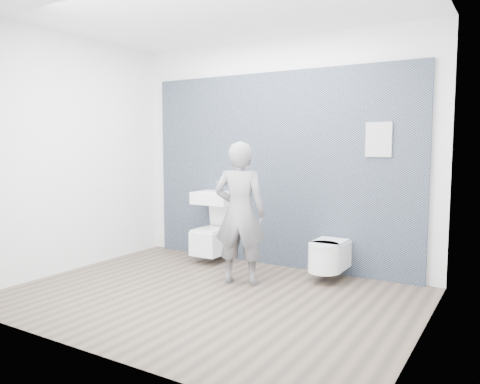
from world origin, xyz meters
The scene contains 8 objects.
ground centered at (0.00, 0.00, 0.00)m, with size 4.00×4.00×0.00m, color brown.
room_shell centered at (0.00, 0.00, 1.74)m, with size 4.00×4.00×4.00m.
tile_wall centered at (0.00, 1.47, 0.00)m, with size 3.60×0.06×2.40m, color black.
washbasin centered at (-0.77, 1.24, 0.83)m, with size 0.53×0.39×0.40m.
toilet_square centered at (-0.77, 1.18, 0.29)m, with size 0.36×0.53×0.71m.
toilet_rounded centered at (0.82, 1.14, 0.28)m, with size 0.35×0.60×0.32m.
info_placard centered at (1.27, 1.43, 0.00)m, with size 0.28×0.03×0.38m, color white.
visitor centered at (0.03, 0.55, 0.78)m, with size 0.57×0.37×1.55m, color slate.
Camera 1 is at (2.63, -3.74, 1.52)m, focal length 35.00 mm.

